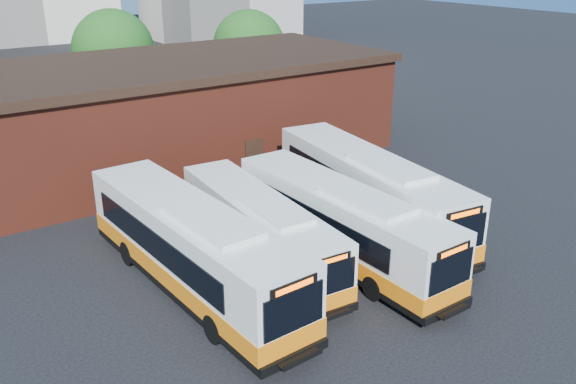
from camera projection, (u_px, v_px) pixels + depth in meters
ground at (375, 295)px, 24.11m from camera, size 220.00×220.00×0.00m
bus_west at (193, 251)px, 24.03m from camera, size 3.53×13.62×3.68m
bus_midwest at (259, 232)px, 26.18m from camera, size 3.09×11.57×3.12m
bus_mideast at (341, 226)px, 26.45m from camera, size 2.87×12.68×3.44m
bus_east at (368, 193)px, 29.72m from camera, size 4.36×13.76×3.69m
transit_worker at (434, 297)px, 22.46m from camera, size 0.42×0.61×1.64m
depot_building at (163, 111)px, 38.20m from camera, size 28.60×12.60×6.40m
tree_mid at (113, 50)px, 49.28m from camera, size 6.56×6.56×8.36m
tree_east at (249, 46)px, 52.86m from camera, size 6.24×6.24×7.96m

